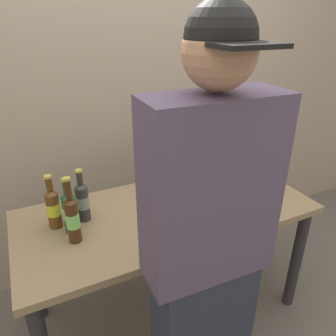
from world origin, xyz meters
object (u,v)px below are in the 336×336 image
(laptop, at_px, (186,183))
(beer_bottle_amber, at_px, (53,207))
(beer_bottle_brown, at_px, (82,200))
(beer_bottle_dark, at_px, (72,218))
(beer_bottle_green, at_px, (70,211))
(person_figure, at_px, (206,259))

(laptop, relative_size, beer_bottle_amber, 1.31)
(beer_bottle_brown, height_order, beer_bottle_dark, beer_bottle_dark)
(laptop, bearing_deg, beer_bottle_green, -170.64)
(laptop, height_order, beer_bottle_dark, beer_bottle_dark)
(beer_bottle_dark, bearing_deg, beer_bottle_amber, 111.69)
(beer_bottle_brown, bearing_deg, laptop, 3.89)
(beer_bottle_green, bearing_deg, laptop, 9.36)
(beer_bottle_brown, distance_m, person_figure, 0.75)
(laptop, relative_size, person_figure, 0.21)
(beer_bottle_dark, xyz_separation_m, person_figure, (0.39, -0.52, 0.03))
(beer_bottle_green, xyz_separation_m, beer_bottle_dark, (-0.00, -0.09, 0.01))
(beer_bottle_amber, xyz_separation_m, beer_bottle_dark, (0.06, -0.16, 0.02))
(beer_bottle_amber, distance_m, beer_bottle_dark, 0.17)
(beer_bottle_brown, height_order, person_figure, person_figure)
(beer_bottle_amber, bearing_deg, beer_bottle_green, -49.42)
(laptop, xyz_separation_m, beer_bottle_green, (-0.70, -0.12, 0.06))
(laptop, distance_m, beer_bottle_dark, 0.73)
(beer_bottle_brown, xyz_separation_m, person_figure, (0.31, -0.68, 0.04))
(laptop, height_order, beer_bottle_brown, beer_bottle_brown)
(beer_bottle_brown, bearing_deg, beer_bottle_green, -136.80)
(beer_bottle_brown, distance_m, beer_bottle_amber, 0.14)
(person_figure, bearing_deg, beer_bottle_green, 122.40)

